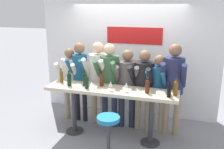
% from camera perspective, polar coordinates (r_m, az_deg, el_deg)
% --- Properties ---
extents(ground_plane, '(40.00, 40.00, 0.00)m').
position_cam_1_polar(ground_plane, '(5.00, -0.29, -14.08)').
color(ground_plane, gray).
extents(back_wall, '(4.06, 0.12, 2.70)m').
position_cam_1_polar(back_wall, '(5.70, 3.56, 4.18)').
color(back_wall, white).
rests_on(back_wall, ground_plane).
extents(tasting_table, '(2.46, 0.55, 0.99)m').
position_cam_1_polar(tasting_table, '(4.65, -0.30, -5.10)').
color(tasting_table, beige).
rests_on(tasting_table, ground_plane).
extents(bar_stool, '(0.39, 0.39, 0.76)m').
position_cam_1_polar(bar_stool, '(4.15, -0.84, -12.81)').
color(bar_stool, '#333338').
rests_on(bar_stool, ground_plane).
extents(person_far_left, '(0.47, 0.55, 1.60)m').
position_cam_1_polar(person_far_left, '(5.46, -9.52, -0.48)').
color(person_far_left, gray).
rests_on(person_far_left, ground_plane).
extents(person_left, '(0.37, 0.51, 1.73)m').
position_cam_1_polar(person_left, '(5.31, -7.32, 0.36)').
color(person_left, black).
rests_on(person_left, ground_plane).
extents(person_center_left, '(0.46, 0.56, 1.76)m').
position_cam_1_polar(person_center_left, '(5.17, -3.19, 0.04)').
color(person_center_left, gray).
rests_on(person_center_left, ground_plane).
extents(person_center, '(0.48, 0.57, 1.75)m').
position_cam_1_polar(person_center, '(5.04, -0.60, -0.47)').
color(person_center, '#23283D').
rests_on(person_center, ground_plane).
extents(person_center_right, '(0.53, 0.61, 1.64)m').
position_cam_1_polar(person_center_right, '(5.02, 3.49, -1.48)').
color(person_center_right, '#23283D').
rests_on(person_center_right, ground_plane).
extents(person_right, '(0.52, 0.60, 1.66)m').
position_cam_1_polar(person_right, '(4.91, 7.26, -1.82)').
color(person_right, gray).
rests_on(person_right, ground_plane).
extents(person_far_right, '(0.41, 0.52, 1.58)m').
position_cam_1_polar(person_far_right, '(4.88, 10.53, -2.44)').
color(person_far_right, gray).
rests_on(person_far_right, ground_plane).
extents(person_rightmost, '(0.46, 0.56, 1.80)m').
position_cam_1_polar(person_rightmost, '(4.81, 13.84, -1.28)').
color(person_rightmost, gray).
rests_on(person_rightmost, ground_plane).
extents(wine_bottle_0, '(0.08, 0.08, 0.27)m').
position_cam_1_polar(wine_bottle_0, '(4.71, -2.39, -1.15)').
color(wine_bottle_0, '#4C1E0F').
rests_on(wine_bottle_0, tasting_table).
extents(wine_bottle_1, '(0.07, 0.07, 0.30)m').
position_cam_1_polar(wine_bottle_1, '(4.26, 12.92, -3.32)').
color(wine_bottle_1, black).
rests_on(wine_bottle_1, tasting_table).
extents(wine_bottle_2, '(0.08, 0.08, 0.28)m').
position_cam_1_polar(wine_bottle_2, '(4.38, 8.09, -2.56)').
color(wine_bottle_2, '#4C1E0F').
rests_on(wine_bottle_2, tasting_table).
extents(wine_bottle_3, '(0.07, 0.07, 0.31)m').
position_cam_1_polar(wine_bottle_3, '(4.76, -6.24, -0.89)').
color(wine_bottle_3, black).
rests_on(wine_bottle_3, tasting_table).
extents(wine_bottle_4, '(0.07, 0.07, 0.28)m').
position_cam_1_polar(wine_bottle_4, '(5.04, -11.49, -0.34)').
color(wine_bottle_4, brown).
rests_on(wine_bottle_4, tasting_table).
extents(wine_bottle_5, '(0.08, 0.08, 0.30)m').
position_cam_1_polar(wine_bottle_5, '(4.79, -9.77, -0.96)').
color(wine_bottle_5, black).
rests_on(wine_bottle_5, tasting_table).
extents(wine_bottle_6, '(0.07, 0.07, 0.27)m').
position_cam_1_polar(wine_bottle_6, '(4.60, -5.81, -1.68)').
color(wine_bottle_6, black).
rests_on(wine_bottle_6, tasting_table).
extents(wine_bottle_7, '(0.08, 0.08, 0.31)m').
position_cam_1_polar(wine_bottle_7, '(4.35, 14.36, -2.87)').
color(wine_bottle_7, brown).
rests_on(wine_bottle_7, tasting_table).
extents(wine_glass_0, '(0.07, 0.07, 0.18)m').
position_cam_1_polar(wine_glass_0, '(4.94, -10.26, -0.63)').
color(wine_glass_0, silver).
rests_on(wine_glass_0, tasting_table).
extents(wine_glass_1, '(0.07, 0.07, 0.18)m').
position_cam_1_polar(wine_glass_1, '(4.40, 3.29, -2.45)').
color(wine_glass_1, silver).
rests_on(wine_glass_1, tasting_table).
extents(wine_glass_2, '(0.07, 0.07, 0.18)m').
position_cam_1_polar(wine_glass_2, '(4.44, -0.30, -2.23)').
color(wine_glass_2, silver).
rests_on(wine_glass_2, tasting_table).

